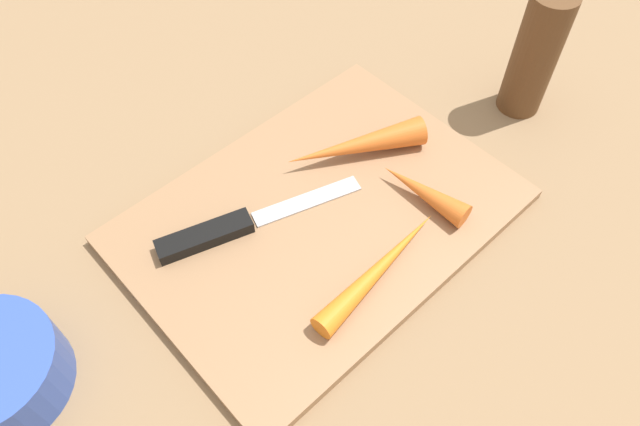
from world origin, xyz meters
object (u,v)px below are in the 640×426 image
Objects in this scene: knife at (219,232)px; carrot_shortest at (424,192)px; carrot_longest at (379,268)px; carrot_medium at (356,146)px; cutting_board at (320,217)px; pepper_grinder at (535,55)px.

carrot_shortest reaches higher than knife.
carrot_medium reaches higher than carrot_longest.
carrot_longest is (-0.08, 0.13, 0.01)m from knife.
carrot_medium reaches higher than knife.
carrot_longest is (0.01, 0.09, 0.02)m from cutting_board.
knife is at bearing -12.54° from pepper_grinder.
knife is 1.39× the size of pepper_grinder.
carrot_medium is 0.21m from pepper_grinder.
knife is at bearing -27.75° from cutting_board.
cutting_board is at bearing -9.70° from knife.
pepper_grinder reaches higher than carrot_medium.
cutting_board is 0.09m from carrot_longest.
carrot_shortest is at bearing 6.34° from pepper_grinder.
carrot_longest is at bearing 78.75° from carrot_medium.
carrot_longest is 0.29m from pepper_grinder.
knife reaches higher than cutting_board.
cutting_board is 3.85× the size of carrot_shortest.
pepper_grinder is (-0.19, -0.02, 0.05)m from carrot_shortest.
carrot_shortest is at bearing 12.89° from carrot_longest.
knife is 2.10× the size of carrot_shortest.
pepper_grinder reaches higher than carrot_longest.
carrot_longest is at bearing 101.23° from carrot_shortest.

